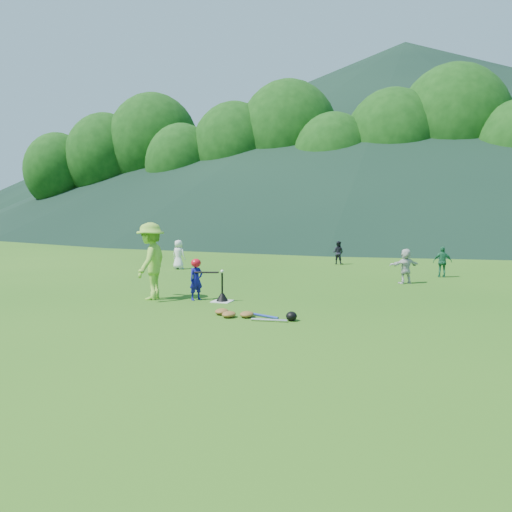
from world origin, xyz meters
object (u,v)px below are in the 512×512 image
(batter_child, at_px, (196,280))
(fielder_c, at_px, (442,262))
(adult_coach, at_px, (151,261))
(equipment_pile, at_px, (247,314))
(batting_tee, at_px, (222,296))
(fielder_d, at_px, (406,266))
(fielder_b, at_px, (338,253))
(fielder_a, at_px, (179,255))
(home_plate, at_px, (222,301))

(batter_child, relative_size, fielder_c, 0.97)
(adult_coach, xyz_separation_m, equipment_pile, (2.99, -1.28, -0.88))
(fielder_c, relative_size, batting_tee, 1.51)
(fielder_d, bearing_deg, batter_child, 8.79)
(fielder_b, relative_size, fielder_c, 0.94)
(fielder_a, distance_m, equipment_pile, 9.19)
(home_plate, xyz_separation_m, fielder_a, (-4.27, 5.87, 0.54))
(home_plate, height_order, fielder_d, fielder_d)
(equipment_pile, bearing_deg, adult_coach, 156.83)
(home_plate, distance_m, batting_tee, 0.12)
(batter_child, relative_size, adult_coach, 0.52)
(batter_child, xyz_separation_m, fielder_a, (-3.57, 5.86, 0.06))
(adult_coach, bearing_deg, home_plate, 88.53)
(equipment_pile, bearing_deg, fielder_c, 64.01)
(fielder_a, relative_size, batting_tee, 1.63)
(fielder_a, relative_size, fielder_c, 1.08)
(home_plate, bearing_deg, fielder_c, 52.10)
(batter_child, height_order, adult_coach, adult_coach)
(fielder_d, bearing_deg, fielder_a, -43.95)
(batter_child, bearing_deg, batting_tee, -59.38)
(adult_coach, relative_size, equipment_pile, 1.06)
(adult_coach, bearing_deg, batting_tee, 88.53)
(fielder_a, height_order, fielder_d, fielder_a)
(equipment_pile, bearing_deg, fielder_d, 65.20)
(home_plate, xyz_separation_m, batting_tee, (0.00, 0.00, 0.12))
(home_plate, height_order, batting_tee, batting_tee)
(fielder_b, height_order, batting_tee, fielder_b)
(fielder_c, bearing_deg, batter_child, 41.41)
(fielder_d, relative_size, batting_tee, 1.56)
(fielder_a, xyz_separation_m, batting_tee, (4.27, -5.87, -0.42))
(fielder_a, bearing_deg, home_plate, 134.69)
(fielder_b, bearing_deg, batting_tee, 93.92)
(adult_coach, distance_m, fielder_c, 9.75)
(home_plate, xyz_separation_m, fielder_b, (1.16, 9.59, 0.47))
(batter_child, xyz_separation_m, batting_tee, (0.70, -0.01, -0.37))
(fielder_d, xyz_separation_m, batting_tee, (-4.04, -4.67, -0.40))
(adult_coach, bearing_deg, fielder_d, 121.10)
(fielder_d, bearing_deg, batting_tee, 13.43)
(fielder_a, bearing_deg, fielder_b, -136.86)
(adult_coach, height_order, fielder_c, adult_coach)
(batter_child, relative_size, batting_tee, 1.46)
(fielder_c, height_order, fielder_d, fielder_d)
(batter_child, xyz_separation_m, fielder_d, (4.74, 4.65, 0.03))
(batting_tee, height_order, equipment_pile, batting_tee)
(batter_child, distance_m, batting_tee, 0.79)
(home_plate, relative_size, equipment_pile, 0.25)
(batter_child, relative_size, fielder_b, 1.03)
(home_plate, height_order, equipment_pile, equipment_pile)
(adult_coach, relative_size, fielder_b, 1.97)
(fielder_d, distance_m, equipment_pile, 6.83)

